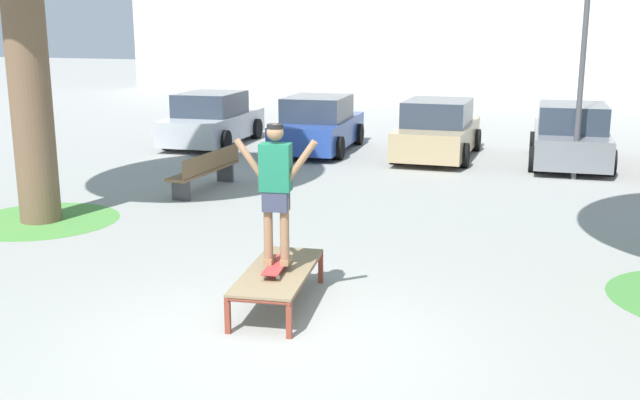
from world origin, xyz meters
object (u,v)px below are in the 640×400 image
object	(u,v)px
skateboard	(277,265)
car_silver	(213,120)
car_blue	(318,126)
skater	(276,184)
car_tan	(438,131)
car_grey	(571,136)
park_bench	(206,169)
light_post	(587,3)
skate_box	(278,274)

from	to	relation	value
skateboard	car_silver	bearing A→B (deg)	121.14
car_silver	car_blue	world-z (taller)	same
skateboard	car_silver	size ratio (longest dim) A/B	0.19
skater	car_silver	distance (m)	13.15
car_silver	car_tan	distance (m)	6.55
car_silver	car_tan	bearing A→B (deg)	-0.08
car_grey	park_bench	size ratio (longest dim) A/B	1.79
skater	car_tan	distance (m)	11.26
skateboard	car_grey	world-z (taller)	car_grey
skateboard	car_grey	distance (m)	11.73
park_bench	light_post	bearing A→B (deg)	28.25
skateboard	car_grey	bearing A→B (deg)	75.00
car_silver	light_post	bearing A→B (deg)	-10.29
car_tan	light_post	size ratio (longest dim) A/B	0.73
car_silver	car_grey	bearing A→B (deg)	0.58
skate_box	car_grey	bearing A→B (deg)	74.88
car_grey	skater	bearing A→B (deg)	-105.01
skate_box	skater	distance (m)	1.12
car_tan	car_grey	bearing A→B (deg)	1.91
skate_box	skateboard	xyz separation A→B (m)	(0.01, -0.06, 0.12)
skateboard	car_blue	distance (m)	11.71
car_tan	park_bench	distance (m)	6.76
park_bench	light_post	xyz separation A→B (m)	(7.15, 3.84, 3.38)
car_grey	light_post	xyz separation A→B (m)	(0.16, -1.91, 3.13)
car_silver	car_tan	xyz separation A→B (m)	(6.55, -0.01, 0.00)
car_grey	park_bench	distance (m)	9.06
skate_box	car_tan	distance (m)	11.17
car_silver	car_grey	distance (m)	9.83
car_tan	light_post	world-z (taller)	light_post
skater	park_bench	bearing A→B (deg)	125.36
light_post	skateboard	bearing A→B (deg)	-108.75
car_tan	skate_box	bearing A→B (deg)	-88.82
park_bench	car_grey	bearing A→B (deg)	39.45
skater	park_bench	size ratio (longest dim) A/B	0.71
skater	car_blue	size ratio (longest dim) A/B	0.39
skate_box	car_grey	size ratio (longest dim) A/B	0.46
car_tan	park_bench	bearing A→B (deg)	-123.36
park_bench	car_silver	bearing A→B (deg)	116.59
skateboard	light_post	size ratio (longest dim) A/B	0.14
light_post	car_silver	bearing A→B (deg)	169.71
skateboard	light_post	xyz separation A→B (m)	(3.20, 9.42, 3.29)
car_blue	car_grey	bearing A→B (deg)	1.44
skate_box	car_blue	world-z (taller)	car_blue
skate_box	car_silver	xyz separation A→B (m)	(-6.78, 11.18, 0.28)
car_blue	skater	bearing A→B (deg)	-72.54
skate_box	car_blue	distance (m)	11.65
skater	car_silver	bearing A→B (deg)	121.15
skate_box	skater	size ratio (longest dim) A/B	1.18
skater	car_tan	size ratio (longest dim) A/B	0.40
skateboard	park_bench	world-z (taller)	park_bench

